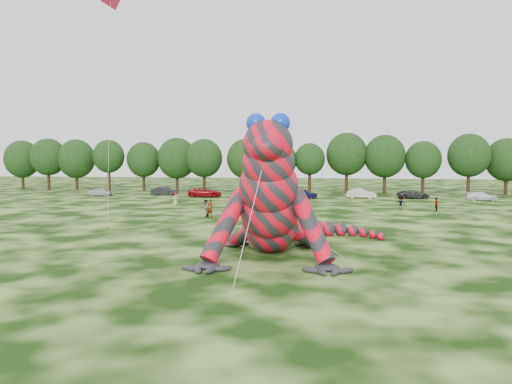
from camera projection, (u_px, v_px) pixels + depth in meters
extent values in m
plane|color=#16330A|center=(245.00, 260.00, 30.16)|extent=(240.00, 240.00, 0.00)
cube|color=#C31840|center=(111.00, 0.00, 37.00)|extent=(1.10, 1.25, 1.17)
cylinder|color=silver|center=(109.00, 124.00, 40.12)|extent=(0.02, 0.02, 18.70)
cylinder|color=#382314|center=(108.00, 228.00, 43.24)|extent=(0.08, 0.08, 0.24)
imported|color=silver|center=(101.00, 192.00, 80.42)|extent=(3.81, 1.72, 1.27)
imported|color=black|center=(164.00, 191.00, 81.79)|extent=(4.32, 1.55, 1.42)
imported|color=#980B10|center=(205.00, 192.00, 78.06)|extent=(5.74, 3.43, 1.49)
imported|color=#A6A9B0|center=(267.00, 193.00, 77.01)|extent=(4.52, 1.91, 1.30)
imported|color=#151543|center=(303.00, 193.00, 75.55)|extent=(4.41, 1.88, 1.49)
imported|color=beige|center=(361.00, 194.00, 75.60)|extent=(4.51, 1.74, 1.46)
imported|color=#28272A|center=(413.00, 194.00, 74.89)|extent=(5.00, 2.89, 1.31)
imported|color=white|center=(482.00, 196.00, 71.89)|extent=(4.32, 1.84, 1.24)
imported|color=gray|center=(176.00, 199.00, 64.40)|extent=(1.02, 1.00, 1.77)
imported|color=gray|center=(303.00, 213.00, 48.87)|extent=(0.97, 1.58, 1.63)
imported|color=gray|center=(210.00, 209.00, 51.41)|extent=(0.80, 0.66, 1.90)
imported|color=gray|center=(401.00, 203.00, 59.11)|extent=(1.12, 0.78, 1.58)
imported|color=gray|center=(436.00, 205.00, 57.27)|extent=(0.77, 1.02, 1.61)
imported|color=gray|center=(206.00, 208.00, 52.03)|extent=(0.69, 0.89, 1.83)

